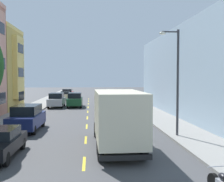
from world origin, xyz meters
The scene contains 14 objects.
ground_plane centered at (0.00, 30.00, 0.00)m, with size 160.00×160.00×0.00m, color #424244.
sidewalk_left centered at (-7.10, 28.00, 0.07)m, with size 3.20×120.00×0.14m, color gray.
sidewalk_right centered at (7.10, 28.00, 0.07)m, with size 3.20×120.00×0.14m, color gray.
lane_centerline_dashes centered at (0.00, 24.50, 0.00)m, with size 0.14×47.20×0.01m.
street_lamp centered at (5.95, 12.35, 4.19)m, with size 1.35×0.28×7.02m.
delivery_box_truck centered at (1.80, 9.82, 1.86)m, with size 2.52×7.64×3.26m.
parked_pickup_red centered at (-4.24, 51.21, 0.83)m, with size 2.04×5.31×1.73m.
parked_suv_silver centered at (-4.22, 32.37, 0.99)m, with size 2.00×4.82×1.93m.
parked_suv_navy centered at (-4.45, 15.50, 0.99)m, with size 2.07×4.85×1.93m.
parked_hatchback_charcoal centered at (4.48, 42.14, 0.76)m, with size 1.82×4.03×1.50m.
parked_pickup_burgundy centered at (4.24, 27.67, 0.83)m, with size 2.00×5.30×1.73m.
parked_hatchback_champagne centered at (-4.27, 45.79, 0.76)m, with size 1.79×4.02×1.50m.
parked_wagon_white centered at (4.31, 21.89, 0.80)m, with size 1.92×4.74×1.50m.
moving_forest_sedan centered at (-1.80, 32.61, 0.99)m, with size 1.95×4.80×1.93m.
Camera 1 is at (0.30, -6.06, 3.99)m, focal length 45.43 mm.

